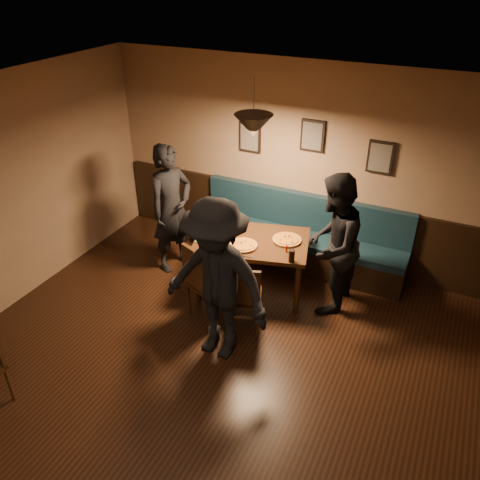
# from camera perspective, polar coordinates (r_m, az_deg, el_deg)

# --- Properties ---
(floor) EXTENTS (7.00, 7.00, 0.00)m
(floor) POSITION_cam_1_polar(r_m,az_deg,el_deg) (4.94, -6.84, -21.66)
(floor) COLOR black
(floor) RESTS_ON ground
(ceiling) EXTENTS (7.00, 7.00, 0.00)m
(ceiling) POSITION_cam_1_polar(r_m,az_deg,el_deg) (3.23, -9.91, 10.41)
(ceiling) COLOR silver
(ceiling) RESTS_ON ground
(wall_back) EXTENTS (6.00, 0.00, 6.00)m
(wall_back) POSITION_cam_1_polar(r_m,az_deg,el_deg) (6.70, 8.36, 8.52)
(wall_back) COLOR #8C704F
(wall_back) RESTS_ON ground
(wainscot) EXTENTS (5.88, 0.06, 1.00)m
(wainscot) POSITION_cam_1_polar(r_m,az_deg,el_deg) (7.06, 7.74, 1.67)
(wainscot) COLOR black
(wainscot) RESTS_ON ground
(booth_bench) EXTENTS (3.00, 0.60, 1.00)m
(booth_bench) POSITION_cam_1_polar(r_m,az_deg,el_deg) (6.84, 7.01, 0.68)
(booth_bench) COLOR #0F232D
(booth_bench) RESTS_ON ground
(picture_left) EXTENTS (0.32, 0.04, 0.42)m
(picture_left) POSITION_cam_1_polar(r_m,az_deg,el_deg) (6.87, 1.18, 12.07)
(picture_left) COLOR black
(picture_left) RESTS_ON wall_back
(picture_center) EXTENTS (0.32, 0.04, 0.42)m
(picture_center) POSITION_cam_1_polar(r_m,az_deg,el_deg) (6.52, 8.58, 12.10)
(picture_center) COLOR black
(picture_center) RESTS_ON wall_back
(picture_right) EXTENTS (0.32, 0.04, 0.42)m
(picture_right) POSITION_cam_1_polar(r_m,az_deg,el_deg) (6.38, 16.25, 9.37)
(picture_right) COLOR black
(picture_right) RESTS_ON wall_back
(pendant_lamp) EXTENTS (0.44, 0.44, 0.25)m
(pendant_lamp) POSITION_cam_1_polar(r_m,az_deg,el_deg) (5.53, 1.61, 13.38)
(pendant_lamp) COLOR black
(pendant_lamp) RESTS_ON ceiling
(dining_table) EXTENTS (1.62, 1.26, 0.76)m
(dining_table) POSITION_cam_1_polar(r_m,az_deg,el_deg) (6.34, 1.37, -2.95)
(dining_table) COLOR black
(dining_table) RESTS_ON floor
(chair_near_left) EXTENTS (0.59, 0.59, 1.03)m
(chair_near_left) POSITION_cam_1_polar(r_m,az_deg,el_deg) (5.83, -3.55, -4.83)
(chair_near_left) COLOR black
(chair_near_left) RESTS_ON floor
(chair_near_right) EXTENTS (0.52, 0.52, 0.92)m
(chair_near_right) POSITION_cam_1_polar(r_m,az_deg,el_deg) (5.69, 0.44, -6.45)
(chair_near_right) COLOR black
(chair_near_right) RESTS_ON floor
(diner_left) EXTENTS (0.63, 0.77, 1.82)m
(diner_left) POSITION_cam_1_polar(r_m,az_deg,el_deg) (6.64, -8.09, 3.66)
(diner_left) COLOR black
(diner_left) RESTS_ON floor
(diner_right) EXTENTS (0.71, 0.89, 1.80)m
(diner_right) POSITION_cam_1_polar(r_m,az_deg,el_deg) (5.88, 10.85, -0.56)
(diner_right) COLOR black
(diner_right) RESTS_ON floor
(diner_front) EXTENTS (1.28, 0.80, 1.90)m
(diner_front) POSITION_cam_1_polar(r_m,az_deg,el_deg) (5.06, -2.82, -4.96)
(diner_front) COLOR black
(diner_front) RESTS_ON floor
(pizza_a) EXTENTS (0.45, 0.45, 0.04)m
(pizza_a) POSITION_cam_1_polar(r_m,az_deg,el_deg) (6.35, -1.44, 1.38)
(pizza_a) COLOR #C56B25
(pizza_a) RESTS_ON dining_table
(pizza_b) EXTENTS (0.35, 0.35, 0.04)m
(pizza_b) POSITION_cam_1_polar(r_m,az_deg,el_deg) (5.98, 0.39, -0.62)
(pizza_b) COLOR gold
(pizza_b) RESTS_ON dining_table
(pizza_c) EXTENTS (0.38, 0.38, 0.04)m
(pizza_c) POSITION_cam_1_polar(r_m,az_deg,el_deg) (6.13, 5.57, 0.04)
(pizza_c) COLOR orange
(pizza_c) RESTS_ON dining_table
(soda_glass) EXTENTS (0.09, 0.09, 0.16)m
(soda_glass) POSITION_cam_1_polar(r_m,az_deg,el_deg) (5.70, 6.13, -1.88)
(soda_glass) COLOR black
(soda_glass) RESTS_ON dining_table
(tabasco_bottle) EXTENTS (0.03, 0.03, 0.11)m
(tabasco_bottle) POSITION_cam_1_polar(r_m,az_deg,el_deg) (5.89, 5.53, -0.95)
(tabasco_bottle) COLOR #A32005
(tabasco_bottle) RESTS_ON dining_table
(napkin_a) EXTENTS (0.15, 0.15, 0.01)m
(napkin_a) POSITION_cam_1_polar(r_m,az_deg,el_deg) (6.53, -2.18, 2.10)
(napkin_a) COLOR #217D39
(napkin_a) RESTS_ON dining_table
(napkin_b) EXTENTS (0.17, 0.17, 0.01)m
(napkin_b) POSITION_cam_1_polar(r_m,az_deg,el_deg) (6.14, -4.55, 0.01)
(napkin_b) COLOR #207A33
(napkin_b) RESTS_ON dining_table
(cutlery_set) EXTENTS (0.18, 0.04, 0.00)m
(cutlery_set) POSITION_cam_1_polar(r_m,az_deg,el_deg) (5.81, 0.08, -1.85)
(cutlery_set) COLOR silver
(cutlery_set) RESTS_ON dining_table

